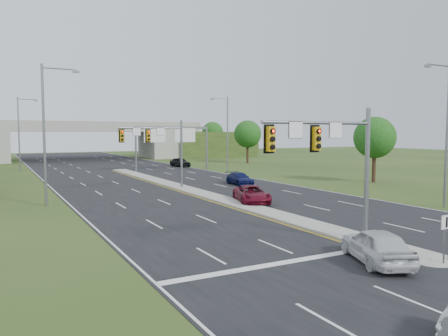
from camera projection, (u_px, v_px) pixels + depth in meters
ground at (365, 242)px, 22.86m from camera, size 240.00×240.00×0.00m
road at (151, 179)px, 53.65m from camera, size 24.00×160.00×0.02m
median at (190, 190)px, 43.08m from camera, size 2.00×54.00×0.16m
median_nose at (433, 260)px, 19.33m from camera, size 2.00×2.00×0.16m
lane_markings at (163, 185)px, 48.01m from camera, size 23.72×160.00×0.01m
signal_mast_near at (335, 153)px, 21.35m from camera, size 6.62×0.60×7.00m
signal_mast_far at (161, 143)px, 43.35m from camera, size 6.62×0.60×7.00m
keep_right_sign at (445, 231)px, 18.75m from camera, size 0.60×0.13×2.20m
sign_gantry at (172, 136)px, 65.09m from camera, size 11.58×0.44×6.67m
overpass at (82, 143)px, 92.95m from camera, size 80.00×14.00×8.10m
lightpole_l_mid at (47, 128)px, 33.73m from camera, size 2.85×0.25×11.00m
lightpole_l_far at (20, 130)px, 64.53m from camera, size 2.85×0.25×11.00m
lightpole_r_near at (446, 128)px, 33.00m from camera, size 2.85×0.25×11.00m
lightpole_r_far at (226, 130)px, 63.79m from camera, size 2.85×0.25×11.00m
tree_r_near at (375, 138)px, 50.34m from camera, size 4.80×4.80×7.60m
tree_r_mid at (248, 134)px, 82.99m from camera, size 5.20×5.20×8.12m
tree_back_c at (166, 134)px, 116.36m from camera, size 5.60×5.60×8.32m
tree_back_d at (212, 133)px, 122.89m from camera, size 6.00×6.00×8.85m
car_white at (376, 245)px, 19.13m from camera, size 3.42×4.90×1.55m
car_far_a at (252, 194)px, 35.59m from camera, size 3.77×5.53×1.40m
car_far_b at (240, 179)px, 48.26m from camera, size 2.19×4.62×1.30m
car_far_c at (180, 162)px, 73.89m from camera, size 2.52×4.76×1.54m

